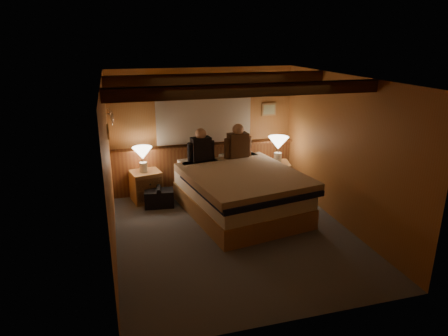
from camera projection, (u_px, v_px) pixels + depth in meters
name	position (u px, v px, depth m)	size (l,w,h in m)	color
floor	(234.00, 234.00, 6.27)	(4.20, 4.20, 0.00)	#535962
ceiling	(236.00, 78.00, 5.51)	(4.20, 4.20, 0.00)	tan
wall_back	(204.00, 130.00, 7.81)	(3.60, 3.60, 0.00)	#B1773F
wall_left	(109.00, 171.00, 5.43)	(4.20, 4.20, 0.00)	#B1773F
wall_right	(343.00, 152.00, 6.35)	(4.20, 4.20, 0.00)	#B1773F
wall_front	(297.00, 221.00, 3.97)	(3.60, 3.60, 0.00)	#B1773F
wainscot	(205.00, 166.00, 7.98)	(3.60, 0.23, 0.94)	brown
curtain_window	(204.00, 115.00, 7.65)	(2.18, 0.09, 1.11)	#412810
ceiling_beams	(233.00, 84.00, 5.68)	(3.60, 1.65, 0.16)	#412810
coat_rail	(111.00, 116.00, 6.75)	(0.05, 0.55, 0.24)	silver
framed_print	(269.00, 109.00, 8.03)	(0.30, 0.04, 0.25)	tan
bed	(240.00, 191.00, 6.88)	(2.09, 2.54, 0.78)	#AC7C49
nightstand_left	(146.00, 186.00, 7.46)	(0.61, 0.57, 0.57)	#AC7C49
nightstand_right	(275.00, 177.00, 7.92)	(0.63, 0.59, 0.60)	#AC7C49
lamp_left	(143.00, 155.00, 7.25)	(0.36, 0.36, 0.47)	silver
lamp_right	(278.00, 145.00, 7.71)	(0.40, 0.40, 0.52)	silver
person_left	(201.00, 148.00, 7.27)	(0.52, 0.25, 0.63)	black
person_right	(238.00, 144.00, 7.48)	(0.55, 0.26, 0.67)	#4E321F
duffel_bag	(159.00, 198.00, 7.23)	(0.55, 0.37, 0.37)	black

